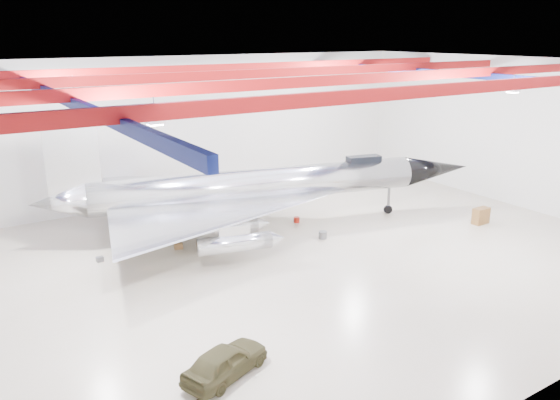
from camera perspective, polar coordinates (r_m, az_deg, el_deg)
floor at (r=31.94m, az=1.51°, el=-6.18°), size 40.00×40.00×0.00m
wall_back at (r=43.19m, az=-9.74°, el=7.34°), size 40.00×0.00×40.00m
wall_right at (r=44.42m, az=23.61°, el=6.43°), size 0.00×30.00×30.00m
ceiling at (r=29.40m, az=1.68°, el=13.94°), size 40.00×40.00×0.00m
ceiling_structure at (r=29.45m, az=1.67°, el=12.62°), size 39.50×29.50×1.08m
jet_aircraft at (r=36.02m, az=-2.22°, el=1.11°), size 29.90×20.92×8.27m
jeep at (r=21.73m, az=-5.73°, el=-16.40°), size 4.07×2.76×1.29m
desk at (r=39.98m, az=20.25°, el=-1.56°), size 1.24×0.65×1.13m
crate_ply at (r=33.90m, az=-10.57°, el=-4.74°), size 0.59×0.52×0.35m
toolbox_red at (r=36.29m, az=-11.34°, el=-3.34°), size 0.54×0.47×0.32m
engine_drum at (r=35.04m, az=4.49°, el=-3.66°), size 0.66×0.66×0.47m
parts_bin at (r=37.99m, az=-3.91°, el=-2.02°), size 0.63×0.52×0.42m
crate_small at (r=33.20m, az=-18.30°, el=-5.90°), size 0.40×0.33×0.27m
tool_chest at (r=37.90m, az=1.75°, el=-2.07°), size 0.49×0.49×0.38m
spares_box at (r=39.76m, az=-4.51°, el=-1.20°), size 0.47×0.47×0.37m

